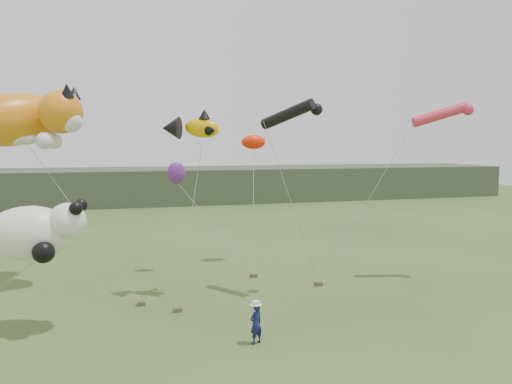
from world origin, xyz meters
TOP-DOWN VIEW (x-y plane):
  - ground at (0.00, 0.00)m, footprint 120.00×120.00m
  - headland at (-3.11, 44.69)m, footprint 90.00×13.00m
  - festival_attendant at (0.21, 0.01)m, footprint 0.61×0.54m
  - sandbag_anchors at (-1.67, 5.52)m, footprint 15.90×4.88m
  - cat_kite at (-8.55, 10.36)m, footprint 7.37×5.20m
  - fish_kite at (-1.03, 6.49)m, footprint 2.84×1.86m
  - tube_kites at (7.95, 5.77)m, footprint 11.03×2.50m
  - panda_kite at (-7.21, 3.51)m, footprint 3.56×2.30m
  - misc_kites at (1.50, 11.63)m, footprint 5.88×2.04m

SIDE VIEW (x-z plane):
  - ground at x=0.00m, z-range 0.00..0.00m
  - sandbag_anchors at x=-1.67m, z-range 0.00..0.18m
  - festival_attendant at x=0.21m, z-range 0.00..1.42m
  - headland at x=-3.11m, z-range -0.08..3.92m
  - panda_kite at x=-7.21m, z-range 2.59..4.80m
  - misc_kites at x=1.50m, z-range 4.97..7.66m
  - fish_kite at x=-1.03m, z-range 6.97..8.34m
  - cat_kite at x=-8.55m, z-range 6.45..9.79m
  - tube_kites at x=7.95m, z-range 7.64..9.12m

